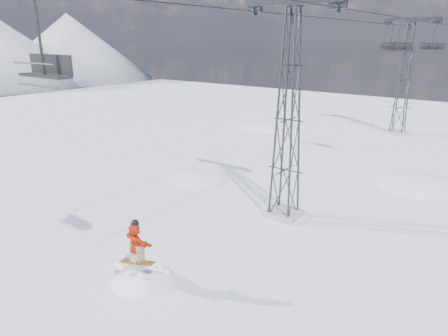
{
  "coord_description": "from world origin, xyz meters",
  "views": [
    {
      "loc": [
        10.2,
        -10.57,
        9.58
      ],
      "look_at": [
        -0.55,
        4.17,
        3.6
      ],
      "focal_mm": 32.0,
      "sensor_mm": 36.0,
      "label": 1
    }
  ],
  "objects_px": {
    "lift_tower_far": "(404,81)",
    "snowboarder_jump": "(147,314)",
    "lift_chair_near": "(46,68)",
    "lift_tower_near": "(288,120)"
  },
  "relations": [
    {
      "from": "snowboarder_jump",
      "to": "lift_chair_near",
      "type": "xyz_separation_m",
      "value": [
        -0.55,
        -2.73,
        10.34
      ]
    },
    {
      "from": "lift_tower_far",
      "to": "lift_chair_near",
      "type": "height_order",
      "value": "lift_tower_far"
    },
    {
      "from": "lift_tower_far",
      "to": "lift_chair_near",
      "type": "xyz_separation_m",
      "value": [
        -2.2,
        -36.76,
        3.24
      ]
    },
    {
      "from": "lift_tower_far",
      "to": "snowboarder_jump",
      "type": "bearing_deg",
      "value": -92.77
    },
    {
      "from": "lift_tower_far",
      "to": "lift_chair_near",
      "type": "distance_m",
      "value": 36.97
    },
    {
      "from": "lift_tower_far",
      "to": "snowboarder_jump",
      "type": "distance_m",
      "value": 34.8
    },
    {
      "from": "lift_chair_near",
      "to": "snowboarder_jump",
      "type": "bearing_deg",
      "value": 78.55
    },
    {
      "from": "lift_tower_near",
      "to": "lift_chair_near",
      "type": "relative_size",
      "value": 4.28
    },
    {
      "from": "lift_tower_far",
      "to": "snowboarder_jump",
      "type": "height_order",
      "value": "lift_tower_far"
    },
    {
      "from": "lift_chair_near",
      "to": "lift_tower_far",
      "type": "bearing_deg",
      "value": 86.58
    }
  ]
}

